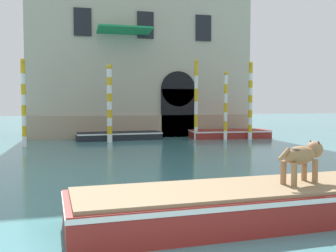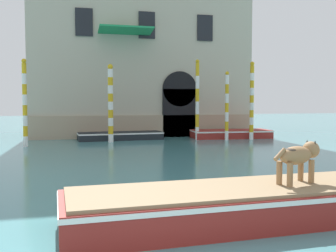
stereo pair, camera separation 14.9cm
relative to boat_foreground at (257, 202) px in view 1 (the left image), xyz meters
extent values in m
cube|color=#B2A893|center=(1.36, 19.69, 7.75)|extent=(13.59, 6.00, 16.17)
cube|color=tan|center=(1.36, 16.64, 0.32)|extent=(13.59, 0.16, 1.33)
cube|color=black|center=(3.38, 16.63, 1.11)|extent=(2.13, 0.14, 2.91)
cylinder|color=black|center=(3.38, 16.63, 2.57)|extent=(2.13, 0.14, 2.13)
cube|color=black|center=(-2.26, 16.65, 6.30)|extent=(0.98, 0.10, 1.57)
cube|color=black|center=(1.36, 16.65, 6.30)|extent=(0.98, 0.10, 1.57)
cube|color=black|center=(4.98, 16.65, 6.30)|extent=(0.98, 0.10, 1.57)
cube|color=#1E8C51|center=(0.02, 15.99, 5.84)|extent=(3.03, 1.40, 0.29)
cube|color=maroon|center=(0.00, 0.00, -0.05)|extent=(6.80, 1.98, 0.58)
cube|color=white|center=(0.00, 0.00, 0.18)|extent=(6.83, 2.01, 0.08)
cube|color=#8C7251|center=(0.00, 0.00, 0.27)|extent=(6.59, 1.83, 0.06)
cylinder|color=#997047|center=(1.07, 0.17, 0.51)|extent=(0.11, 0.11, 0.43)
cylinder|color=#997047|center=(1.15, -0.06, 0.51)|extent=(0.11, 0.11, 0.43)
cylinder|color=#997047|center=(0.51, -0.04, 0.51)|extent=(0.11, 0.11, 0.43)
cylinder|color=#997047|center=(0.58, -0.26, 0.51)|extent=(0.11, 0.11, 0.43)
ellipsoid|color=#997047|center=(0.83, -0.05, 0.82)|extent=(0.86, 0.58, 0.34)
ellipsoid|color=#382D23|center=(0.72, -0.09, 0.91)|extent=(0.41, 0.34, 0.12)
sphere|color=#997047|center=(1.24, 0.10, 0.90)|extent=(0.32, 0.32, 0.32)
cone|color=#382D23|center=(1.21, 0.18, 1.02)|extent=(0.10, 0.10, 0.13)
cone|color=#382D23|center=(1.27, 0.02, 1.02)|extent=(0.10, 0.10, 0.13)
cylinder|color=#997047|center=(0.42, -0.19, 0.87)|extent=(0.29, 0.16, 0.23)
cube|color=black|center=(-0.38, 15.65, -0.13)|extent=(4.76, 1.69, 0.43)
cube|color=white|center=(-0.38, 15.65, 0.03)|extent=(4.79, 1.72, 0.08)
cube|color=#8C7251|center=(-0.38, 15.65, -0.15)|extent=(2.63, 1.22, 0.39)
cube|color=maroon|center=(6.12, 15.19, -0.11)|extent=(4.69, 2.22, 0.47)
cube|color=white|center=(6.12, 15.19, 0.06)|extent=(4.72, 2.25, 0.08)
cube|color=#B2B7BC|center=(6.12, 15.19, -0.13)|extent=(2.61, 1.59, 0.42)
cylinder|color=white|center=(6.84, 13.95, -0.13)|extent=(0.23, 0.23, 0.42)
cylinder|color=gold|center=(6.84, 13.95, 0.28)|extent=(0.23, 0.23, 0.42)
cylinder|color=white|center=(6.84, 13.95, 0.70)|extent=(0.23, 0.23, 0.42)
cylinder|color=gold|center=(6.84, 13.95, 1.12)|extent=(0.23, 0.23, 0.42)
cylinder|color=white|center=(6.84, 13.95, 1.53)|extent=(0.23, 0.23, 0.42)
cylinder|color=gold|center=(6.84, 13.95, 1.95)|extent=(0.23, 0.23, 0.42)
cylinder|color=white|center=(6.84, 13.95, 2.36)|extent=(0.23, 0.23, 0.42)
cylinder|color=gold|center=(6.84, 13.95, 2.78)|extent=(0.23, 0.23, 0.42)
cylinder|color=white|center=(6.84, 13.95, 3.20)|extent=(0.23, 0.23, 0.42)
cylinder|color=gold|center=(6.84, 13.95, 3.61)|extent=(0.23, 0.23, 0.42)
sphere|color=gold|center=(6.84, 13.95, 3.92)|extent=(0.24, 0.24, 0.24)
cylinder|color=white|center=(3.83, 14.61, 0.02)|extent=(0.21, 0.21, 0.72)
cylinder|color=gold|center=(3.83, 14.61, 0.73)|extent=(0.21, 0.21, 0.72)
cylinder|color=white|center=(3.83, 14.61, 1.45)|extent=(0.21, 0.21, 0.72)
cylinder|color=gold|center=(3.83, 14.61, 2.16)|extent=(0.21, 0.21, 0.72)
cylinder|color=white|center=(3.83, 14.61, 2.88)|extent=(0.21, 0.21, 0.72)
cylinder|color=gold|center=(3.83, 14.61, 3.60)|extent=(0.21, 0.21, 0.72)
sphere|color=gold|center=(3.83, 14.61, 4.05)|extent=(0.22, 0.22, 0.22)
cylinder|color=white|center=(-5.20, 13.32, -0.09)|extent=(0.21, 0.21, 0.50)
cylinder|color=gold|center=(-5.20, 13.32, 0.40)|extent=(0.21, 0.21, 0.50)
cylinder|color=white|center=(-5.20, 13.32, 0.90)|extent=(0.21, 0.21, 0.50)
cylinder|color=gold|center=(-5.20, 13.32, 1.39)|extent=(0.21, 0.21, 0.50)
cylinder|color=white|center=(-5.20, 13.32, 1.89)|extent=(0.21, 0.21, 0.50)
cylinder|color=gold|center=(-5.20, 13.32, 2.38)|extent=(0.21, 0.21, 0.50)
cylinder|color=white|center=(-5.20, 13.32, 2.88)|extent=(0.21, 0.21, 0.50)
cylinder|color=gold|center=(-5.20, 13.32, 3.37)|extent=(0.21, 0.21, 0.50)
sphere|color=gold|center=(-5.20, 13.32, 3.72)|extent=(0.22, 0.22, 0.22)
cylinder|color=white|center=(-1.03, 14.48, -0.13)|extent=(0.27, 0.27, 0.43)
cylinder|color=gold|center=(-1.03, 14.48, 0.30)|extent=(0.27, 0.27, 0.43)
cylinder|color=white|center=(-1.03, 14.48, 0.73)|extent=(0.27, 0.27, 0.43)
cylinder|color=gold|center=(-1.03, 14.48, 1.16)|extent=(0.27, 0.27, 0.43)
cylinder|color=white|center=(-1.03, 14.48, 1.58)|extent=(0.27, 0.27, 0.43)
cylinder|color=gold|center=(-1.03, 14.48, 2.01)|extent=(0.27, 0.27, 0.43)
cylinder|color=white|center=(-1.03, 14.48, 2.44)|extent=(0.27, 0.27, 0.43)
cylinder|color=gold|center=(-1.03, 14.48, 2.87)|extent=(0.27, 0.27, 0.43)
cylinder|color=white|center=(-1.03, 14.48, 3.30)|extent=(0.27, 0.27, 0.43)
sphere|color=gold|center=(-1.03, 14.48, 3.63)|extent=(0.28, 0.28, 0.28)
cylinder|color=white|center=(5.36, 14.00, -0.08)|extent=(0.20, 0.20, 0.52)
cylinder|color=gold|center=(5.36, 14.00, 0.43)|extent=(0.20, 0.20, 0.52)
cylinder|color=white|center=(5.36, 14.00, 0.95)|extent=(0.20, 0.20, 0.52)
cylinder|color=gold|center=(5.36, 14.00, 1.47)|extent=(0.20, 0.20, 0.52)
cylinder|color=white|center=(5.36, 14.00, 1.99)|extent=(0.20, 0.20, 0.52)
cylinder|color=gold|center=(5.36, 14.00, 2.50)|extent=(0.20, 0.20, 0.52)
cylinder|color=white|center=(5.36, 14.00, 3.02)|extent=(0.20, 0.20, 0.52)
sphere|color=gold|center=(5.36, 14.00, 3.37)|extent=(0.21, 0.21, 0.21)
camera|label=1|loc=(-3.34, -6.34, 1.81)|focal=42.00mm
camera|label=2|loc=(-3.19, -6.38, 1.81)|focal=42.00mm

